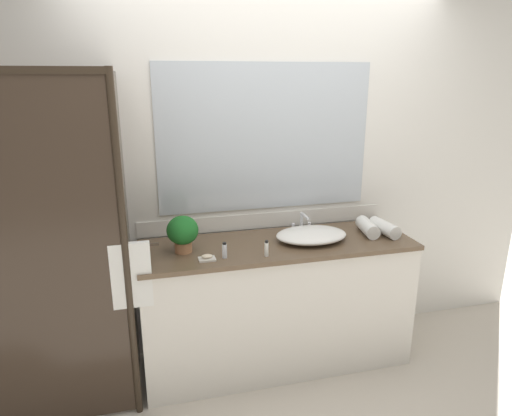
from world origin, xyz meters
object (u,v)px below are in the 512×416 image
object	(u,v)px
rolled_towel_near_edge	(384,228)
amenity_bottle_lotion	(225,250)
rolled_towel_middle	(368,227)
faucet	(302,225)
sink_basin	(311,235)
amenity_bottle_shampoo	(267,249)
soap_dish	(207,258)
potted_plant	(183,232)

from	to	relation	value
rolled_towel_near_edge	amenity_bottle_lotion	bearing A→B (deg)	-173.35
rolled_towel_middle	faucet	bearing A→B (deg)	159.14
sink_basin	amenity_bottle_shampoo	distance (m)	0.41
sink_basin	rolled_towel_middle	bearing A→B (deg)	2.92
soap_dish	rolled_towel_near_edge	size ratio (longest dim) A/B	0.39
amenity_bottle_shampoo	rolled_towel_near_edge	bearing A→B (deg)	10.90
sink_basin	rolled_towel_near_edge	bearing A→B (deg)	-1.46
soap_dish	amenity_bottle_shampoo	bearing A→B (deg)	-4.82
sink_basin	amenity_bottle_lotion	bearing A→B (deg)	-166.51
rolled_towel_middle	amenity_bottle_lotion	bearing A→B (deg)	-170.75
rolled_towel_near_edge	sink_basin	bearing A→B (deg)	178.54
amenity_bottle_lotion	sink_basin	bearing A→B (deg)	13.49
potted_plant	amenity_bottle_shampoo	xyz separation A→B (m)	(0.48, -0.19, -0.08)
amenity_bottle_lotion	rolled_towel_near_edge	distance (m)	1.15
amenity_bottle_shampoo	sink_basin	bearing A→B (deg)	27.16
amenity_bottle_lotion	rolled_towel_near_edge	bearing A→B (deg)	6.65
soap_dish	rolled_towel_middle	world-z (taller)	rolled_towel_middle
rolled_towel_near_edge	soap_dish	bearing A→B (deg)	-173.55
potted_plant	faucet	bearing A→B (deg)	11.66
faucet	potted_plant	bearing A→B (deg)	-168.34
rolled_towel_middle	amenity_bottle_shampoo	bearing A→B (deg)	-165.20
amenity_bottle_shampoo	amenity_bottle_lotion	size ratio (longest dim) A/B	1.04
faucet	amenity_bottle_shampoo	size ratio (longest dim) A/B	1.68
faucet	sink_basin	bearing A→B (deg)	-90.00
amenity_bottle_shampoo	amenity_bottle_lotion	xyz separation A→B (m)	(-0.25, 0.04, -0.00)
sink_basin	soap_dish	xyz separation A→B (m)	(-0.72, -0.16, -0.02)
sink_basin	rolled_towel_middle	distance (m)	0.42
soap_dish	amenity_bottle_lotion	bearing A→B (deg)	4.38
rolled_towel_near_edge	faucet	bearing A→B (deg)	159.78
amenity_bottle_lotion	rolled_towel_near_edge	xyz separation A→B (m)	(1.15, 0.13, 0.00)
faucet	rolled_towel_near_edge	distance (m)	0.57
potted_plant	rolled_towel_middle	world-z (taller)	potted_plant
amenity_bottle_lotion	rolled_towel_middle	bearing A→B (deg)	9.25
amenity_bottle_shampoo	amenity_bottle_lotion	distance (m)	0.25
sink_basin	potted_plant	bearing A→B (deg)	179.44
soap_dish	amenity_bottle_lotion	xyz separation A→B (m)	(0.11, 0.01, 0.03)
sink_basin	rolled_towel_middle	world-z (taller)	rolled_towel_middle
soap_dish	amenity_bottle_lotion	distance (m)	0.11
soap_dish	rolled_towel_near_edge	xyz separation A→B (m)	(1.25, 0.14, 0.03)
soap_dish	amenity_bottle_shampoo	xyz separation A→B (m)	(0.36, -0.03, 0.03)
sink_basin	rolled_towel_near_edge	xyz separation A→B (m)	(0.53, -0.01, 0.01)
sink_basin	soap_dish	distance (m)	0.74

